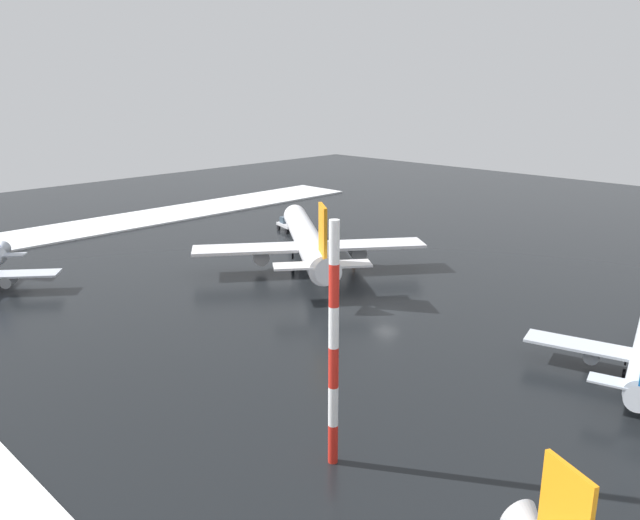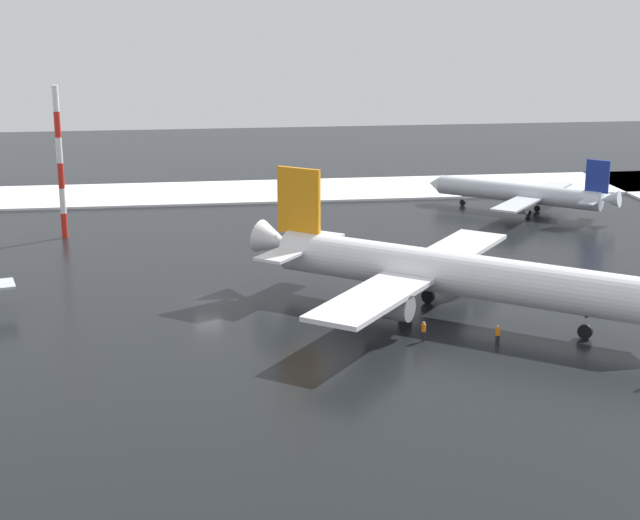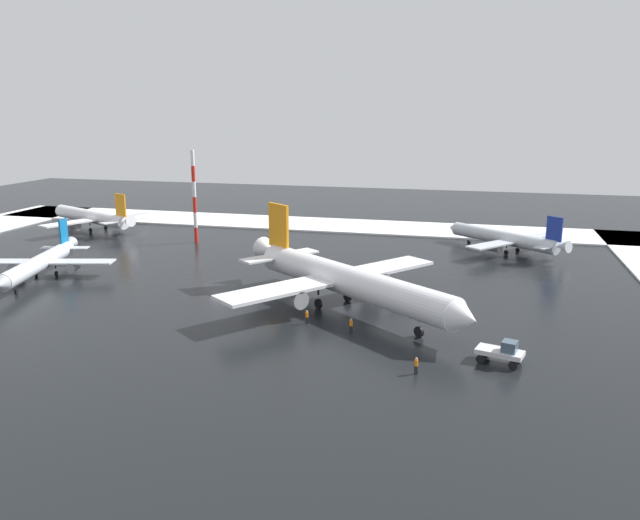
# 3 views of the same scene
# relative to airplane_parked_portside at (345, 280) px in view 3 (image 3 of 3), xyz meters

# --- Properties ---
(ground_plane) EXTENTS (240.00, 240.00, 0.00)m
(ground_plane) POSITION_rel_airplane_parked_portside_xyz_m (20.45, -7.12, -3.92)
(ground_plane) COLOR black
(snow_bank_far) EXTENTS (152.00, 16.00, 0.32)m
(snow_bank_far) POSITION_rel_airplane_parked_portside_xyz_m (20.45, -57.12, -3.76)
(snow_bank_far) COLOR white
(snow_bank_far) RESTS_ON ground_plane
(airplane_parked_portside) EXTENTS (33.78, 29.89, 11.88)m
(airplane_parked_portside) POSITION_rel_airplane_parked_portside_xyz_m (0.00, 0.00, 0.00)
(airplane_parked_portside) COLOR white
(airplane_parked_portside) RESTS_ON ground_plane
(airplane_far_rear) EXTENTS (20.97, 25.00, 7.52)m
(airplane_far_rear) POSITION_rel_airplane_parked_portside_xyz_m (47.50, -3.16, -1.44)
(airplane_far_rear) COLOR silver
(airplane_far_rear) RESTS_ON ground_plane
(airplane_parked_starboard) EXTENTS (21.49, 19.63, 7.71)m
(airplane_parked_starboard) POSITION_rel_airplane_parked_portside_xyz_m (-20.82, -39.47, -1.38)
(airplane_parked_starboard) COLOR silver
(airplane_parked_starboard) RESTS_ON ground_plane
(airplane_distant_tail) EXTENTS (27.23, 23.13, 8.60)m
(airplane_distant_tail) POSITION_rel_airplane_parked_portside_xyz_m (63.13, -39.71, -1.08)
(airplane_distant_tail) COLOR white
(airplane_distant_tail) RESTS_ON ground_plane
(pushback_tug) EXTENTS (5.02, 3.36, 2.50)m
(pushback_tug) POSITION_rel_airplane_parked_portside_xyz_m (-18.94, 13.24, -2.64)
(pushback_tug) COLOR silver
(pushback_tug) RESTS_ON ground_plane
(ground_crew_near_tug) EXTENTS (0.36, 0.36, 1.71)m
(ground_crew_near_tug) POSITION_rel_airplane_parked_portside_xyz_m (-2.48, 8.31, -2.95)
(ground_crew_near_tug) COLOR black
(ground_crew_near_tug) RESTS_ON ground_plane
(ground_crew_by_nose_gear) EXTENTS (0.36, 0.36, 1.71)m
(ground_crew_by_nose_gear) POSITION_rel_airplane_parked_portside_xyz_m (3.23, 6.60, -2.95)
(ground_crew_by_nose_gear) COLOR black
(ground_crew_by_nose_gear) RESTS_ON ground_plane
(ground_crew_beside_wing) EXTENTS (0.36, 0.36, 1.71)m
(ground_crew_beside_wing) POSITION_rel_airplane_parked_portside_xyz_m (-10.86, 17.98, -2.95)
(ground_crew_beside_wing) COLOR black
(ground_crew_beside_wing) RESTS_ON ground_plane
(antenna_mast) EXTENTS (0.70, 0.70, 17.60)m
(antenna_mast) POSITION_rel_airplane_parked_portside_xyz_m (36.40, -33.33, 4.87)
(antenna_mast) COLOR red
(antenna_mast) RESTS_ON ground_plane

